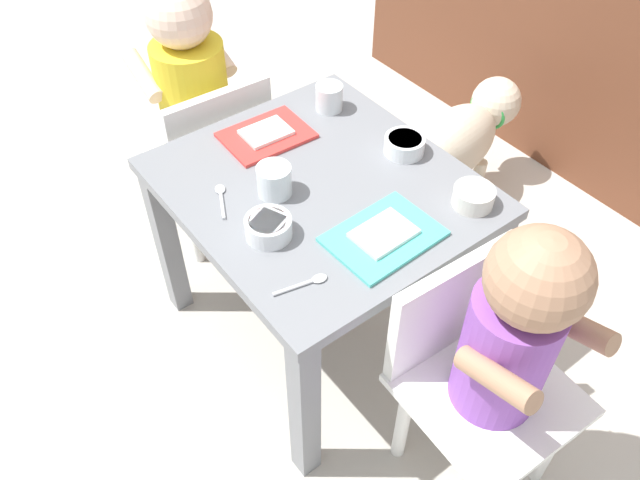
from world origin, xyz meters
name	(u,v)px	position (x,y,z in m)	size (l,w,h in m)	color
ground_plane	(320,324)	(0.00, 0.00, 0.00)	(7.00, 7.00, 0.00)	#B2ADA3
dining_table	(320,213)	(0.00, 0.00, 0.38)	(0.60, 0.54, 0.46)	slate
seated_child_left	(195,94)	(-0.46, -0.02, 0.43)	(0.29, 0.29, 0.70)	white
seated_child_right	(504,340)	(0.46, 0.03, 0.43)	(0.29, 0.29, 0.68)	white
dog	(463,136)	(-0.15, 0.61, 0.21)	(0.20, 0.43, 0.32)	beige
food_tray_left	(268,134)	(-0.19, 0.00, 0.46)	(0.14, 0.19, 0.02)	red
food_tray_right	(385,235)	(0.19, 0.00, 0.46)	(0.15, 0.20, 0.02)	#4CC6BC
water_cup_left	(329,99)	(-0.19, 0.17, 0.48)	(0.06, 0.06, 0.06)	white
water_cup_right	(274,182)	(-0.03, -0.09, 0.49)	(0.07, 0.07, 0.06)	white
veggie_bowl_far	(404,144)	(0.03, 0.20, 0.48)	(0.08, 0.08, 0.04)	white
cereal_bowl_left_side	(473,196)	(0.22, 0.19, 0.48)	(0.08, 0.08, 0.04)	silver
cereal_bowl_right_side	(268,227)	(0.06, -0.16, 0.48)	(0.09, 0.09, 0.04)	white
spoon_by_left_tray	(306,283)	(0.19, -0.18, 0.46)	(0.03, 0.10, 0.01)	silver
spoon_by_right_tray	(221,197)	(-0.08, -0.18, 0.46)	(0.09, 0.06, 0.01)	silver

